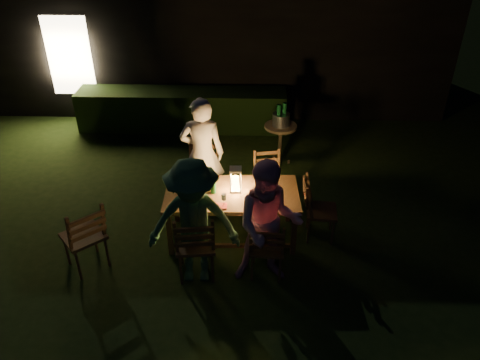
{
  "coord_description": "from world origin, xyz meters",
  "views": [
    {
      "loc": [
        0.93,
        -5.06,
        4.3
      ],
      "look_at": [
        0.77,
        0.46,
        0.8
      ],
      "focal_mm": 35.0,
      "sensor_mm": 36.0,
      "label": 1
    }
  ],
  "objects_px": {
    "chair_near_right": "(267,256)",
    "chair_end": "(319,219)",
    "dining_table": "(232,197)",
    "chair_far_left": "(204,189)",
    "side_table": "(281,130)",
    "bottle_bucket_a": "(278,118)",
    "bottle_table": "(213,184)",
    "person_opp_right": "(268,224)",
    "lantern": "(236,181)",
    "chair_far_right": "(268,190)",
    "person_opp_left": "(194,223)",
    "chair_spare": "(86,247)",
    "chair_near_left": "(196,255)",
    "ice_bucket": "(281,120)",
    "bottle_bucket_b": "(284,116)",
    "person_house_side": "(202,154)"
  },
  "relations": [
    {
      "from": "chair_spare",
      "to": "ice_bucket",
      "type": "distance_m",
      "value": 3.86
    },
    {
      "from": "chair_end",
      "to": "person_opp_right",
      "type": "distance_m",
      "value": 1.26
    },
    {
      "from": "person_house_side",
      "to": "bottle_table",
      "type": "xyz_separation_m",
      "value": [
        0.23,
        -0.81,
        -0.0
      ]
    },
    {
      "from": "chair_far_left",
      "to": "lantern",
      "type": "xyz_separation_m",
      "value": [
        0.52,
        -0.71,
        0.6
      ]
    },
    {
      "from": "person_house_side",
      "to": "side_table",
      "type": "height_order",
      "value": "person_house_side"
    },
    {
      "from": "chair_far_left",
      "to": "chair_spare",
      "type": "xyz_separation_m",
      "value": [
        -1.39,
        -1.43,
        0.01
      ]
    },
    {
      "from": "chair_far_right",
      "to": "chair_far_left",
      "type": "bearing_deg",
      "value": -8.08
    },
    {
      "from": "bottle_bucket_a",
      "to": "bottle_table",
      "type": "bearing_deg",
      "value": -114.85
    },
    {
      "from": "bottle_bucket_b",
      "to": "lantern",
      "type": "bearing_deg",
      "value": -110.0
    },
    {
      "from": "dining_table",
      "to": "person_opp_right",
      "type": "relative_size",
      "value": 1.09
    },
    {
      "from": "person_house_side",
      "to": "side_table",
      "type": "relative_size",
      "value": 2.36
    },
    {
      "from": "chair_far_left",
      "to": "lantern",
      "type": "bearing_deg",
      "value": 127.76
    },
    {
      "from": "chair_far_left",
      "to": "person_opp_right",
      "type": "distance_m",
      "value": 1.9
    },
    {
      "from": "chair_spare",
      "to": "person_house_side",
      "type": "distance_m",
      "value": 2.11
    },
    {
      "from": "chair_near_left",
      "to": "bottle_table",
      "type": "bearing_deg",
      "value": 71.04
    },
    {
      "from": "chair_far_left",
      "to": "chair_spare",
      "type": "bearing_deg",
      "value": 47.12
    },
    {
      "from": "chair_near_left",
      "to": "side_table",
      "type": "height_order",
      "value": "chair_near_left"
    },
    {
      "from": "chair_spare",
      "to": "ice_bucket",
      "type": "bearing_deg",
      "value": 5.62
    },
    {
      "from": "chair_end",
      "to": "bottle_bucket_a",
      "type": "bearing_deg",
      "value": -161.07
    },
    {
      "from": "chair_far_left",
      "to": "side_table",
      "type": "relative_size",
      "value": 1.35
    },
    {
      "from": "chair_far_right",
      "to": "dining_table",
      "type": "bearing_deg",
      "value": 46.62
    },
    {
      "from": "chair_spare",
      "to": "bottle_table",
      "type": "distance_m",
      "value": 1.84
    },
    {
      "from": "chair_end",
      "to": "bottle_table",
      "type": "xyz_separation_m",
      "value": [
        -1.48,
        -0.05,
        0.6
      ]
    },
    {
      "from": "chair_near_right",
      "to": "bottle_table",
      "type": "height_order",
      "value": "bottle_table"
    },
    {
      "from": "dining_table",
      "to": "chair_near_right",
      "type": "distance_m",
      "value": 0.97
    },
    {
      "from": "dining_table",
      "to": "lantern",
      "type": "xyz_separation_m",
      "value": [
        0.05,
        0.05,
        0.23
      ]
    },
    {
      "from": "person_opp_left",
      "to": "side_table",
      "type": "relative_size",
      "value": 2.26
    },
    {
      "from": "person_opp_left",
      "to": "person_opp_right",
      "type": "bearing_deg",
      "value": 0.0
    },
    {
      "from": "chair_spare",
      "to": "side_table",
      "type": "relative_size",
      "value": 1.41
    },
    {
      "from": "chair_far_left",
      "to": "bottle_bucket_b",
      "type": "xyz_separation_m",
      "value": [
        1.28,
        1.39,
        0.61
      ]
    },
    {
      "from": "bottle_table",
      "to": "chair_end",
      "type": "bearing_deg",
      "value": 1.89
    },
    {
      "from": "chair_spare",
      "to": "person_opp_left",
      "type": "bearing_deg",
      "value": -47.26
    },
    {
      "from": "ice_bucket",
      "to": "person_house_side",
      "type": "bearing_deg",
      "value": -133.56
    },
    {
      "from": "person_opp_right",
      "to": "bottle_table",
      "type": "distance_m",
      "value": 1.08
    },
    {
      "from": "side_table",
      "to": "bottle_bucket_a",
      "type": "xyz_separation_m",
      "value": [
        -0.05,
        -0.04,
        0.25
      ]
    },
    {
      "from": "person_opp_left",
      "to": "ice_bucket",
      "type": "relative_size",
      "value": 5.75
    },
    {
      "from": "chair_far_right",
      "to": "chair_spare",
      "type": "height_order",
      "value": "chair_spare"
    },
    {
      "from": "side_table",
      "to": "person_opp_right",
      "type": "bearing_deg",
      "value": -95.58
    },
    {
      "from": "chair_far_left",
      "to": "chair_far_right",
      "type": "height_order",
      "value": "chair_far_left"
    },
    {
      "from": "chair_spare",
      "to": "bottle_table",
      "type": "bearing_deg",
      "value": -18.55
    },
    {
      "from": "chair_near_right",
      "to": "chair_end",
      "type": "bearing_deg",
      "value": 50.73
    },
    {
      "from": "person_house_side",
      "to": "person_opp_right",
      "type": "bearing_deg",
      "value": 118.76
    },
    {
      "from": "dining_table",
      "to": "person_house_side",
      "type": "xyz_separation_m",
      "value": [
        -0.48,
        0.81,
        0.22
      ]
    },
    {
      "from": "lantern",
      "to": "bottle_bucket_a",
      "type": "bearing_deg",
      "value": 71.8
    },
    {
      "from": "side_table",
      "to": "bottle_bucket_a",
      "type": "height_order",
      "value": "bottle_bucket_a"
    },
    {
      "from": "dining_table",
      "to": "chair_end",
      "type": "distance_m",
      "value": 1.29
    },
    {
      "from": "person_opp_left",
      "to": "side_table",
      "type": "height_order",
      "value": "person_opp_left"
    },
    {
      "from": "dining_table",
      "to": "chair_far_left",
      "type": "height_order",
      "value": "chair_far_left"
    },
    {
      "from": "chair_far_right",
      "to": "person_opp_left",
      "type": "xyz_separation_m",
      "value": [
        -0.95,
        -1.62,
        0.58
      ]
    },
    {
      "from": "dining_table",
      "to": "person_opp_left",
      "type": "distance_m",
      "value": 0.95
    }
  ]
}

